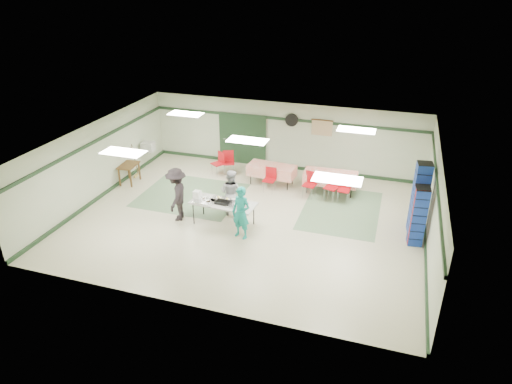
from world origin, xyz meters
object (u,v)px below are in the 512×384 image
(chair_a, at_px, (333,184))
(chair_loose_a, at_px, (228,160))
(dining_table_a, at_px, (330,177))
(crate_stack_red, at_px, (418,216))
(office_printer, at_px, (148,147))
(dining_table_b, at_px, (272,170))
(chair_loose_b, at_px, (220,161))
(volunteer_dark, at_px, (177,194))
(crate_stack_blue_a, at_px, (419,198))
(chair_d, at_px, (270,177))
(volunteer_teal, at_px, (241,213))
(volunteer_grey, at_px, (231,193))
(chair_b, at_px, (310,182))
(chair_c, at_px, (345,187))
(serving_table, at_px, (223,204))
(printer_table, at_px, (129,167))
(crate_stack_blue_b, at_px, (418,217))
(broom, at_px, (135,160))

(chair_a, xyz_separation_m, chair_loose_a, (-4.27, 1.04, -0.01))
(dining_table_a, relative_size, crate_stack_red, 1.05)
(chair_a, bearing_deg, office_printer, -167.28)
(dining_table_b, xyz_separation_m, chair_loose_b, (-2.20, 0.27, -0.01))
(dining_table_b, relative_size, chair_a, 1.92)
(volunteer_dark, distance_m, office_printer, 4.59)
(dining_table_a, height_order, crate_stack_red, crate_stack_red)
(volunteer_dark, relative_size, crate_stack_blue_a, 0.77)
(chair_d, bearing_deg, dining_table_b, 103.31)
(chair_d, bearing_deg, crate_stack_red, -20.05)
(volunteer_teal, bearing_deg, chair_d, 106.16)
(chair_d, height_order, crate_stack_red, crate_stack_red)
(volunteer_grey, bearing_deg, chair_b, -125.55)
(chair_loose_b, bearing_deg, dining_table_a, 29.03)
(crate_stack_red, bearing_deg, chair_d, 157.07)
(chair_a, bearing_deg, chair_c, 16.30)
(chair_c, distance_m, office_printer, 7.95)
(serving_table, xyz_separation_m, dining_table_b, (0.61, 3.37, -0.15))
(dining_table_b, xyz_separation_m, chair_a, (2.37, -0.56, 0.01))
(chair_b, distance_m, chair_loose_a, 3.65)
(printer_table, bearing_deg, volunteer_grey, -19.10)
(volunteer_dark, height_order, crate_stack_blue_a, crate_stack_blue_a)
(chair_a, height_order, chair_b, chair_a)
(chair_d, height_order, office_printer, office_printer)
(chair_a, distance_m, printer_table, 7.57)
(chair_loose_b, relative_size, office_printer, 1.94)
(dining_table_b, xyz_separation_m, crate_stack_red, (5.16, -2.70, 0.35))
(volunteer_teal, relative_size, crate_stack_blue_a, 0.72)
(serving_table, distance_m, chair_loose_b, 3.98)
(crate_stack_blue_b, relative_size, office_printer, 3.87)
(volunteer_dark, bearing_deg, office_printer, -151.61)
(volunteer_grey, bearing_deg, chair_a, -134.06)
(volunteer_teal, distance_m, chair_d, 3.38)
(printer_table, xyz_separation_m, broom, (-0.08, 0.59, 0.06))
(office_printer, xyz_separation_m, broom, (-0.08, -0.91, -0.23))
(serving_table, xyz_separation_m, broom, (-4.61, 2.43, -0.02))
(volunteer_grey, xyz_separation_m, office_printer, (-4.53, 2.64, 0.15))
(chair_a, height_order, office_printer, office_printer)
(chair_a, xyz_separation_m, chair_d, (-2.26, -0.00, -0.03))
(chair_d, relative_size, crate_stack_blue_a, 0.39)
(chair_loose_a, distance_m, printer_table, 3.81)
(chair_d, xyz_separation_m, crate_stack_blue_b, (5.06, -2.17, 0.36))
(volunteer_teal, xyz_separation_m, volunteer_grey, (-0.79, 1.26, -0.04))
(chair_a, relative_size, chair_loose_a, 1.02)
(dining_table_b, xyz_separation_m, chair_b, (1.59, -0.56, -0.00))
(chair_a, bearing_deg, dining_table_a, 123.41)
(volunteer_dark, xyz_separation_m, chair_a, (4.50, 2.94, -0.30))
(dining_table_b, bearing_deg, crate_stack_blue_a, -16.89)
(dining_table_b, relative_size, chair_d, 2.03)
(chair_a, distance_m, chair_c, 0.42)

